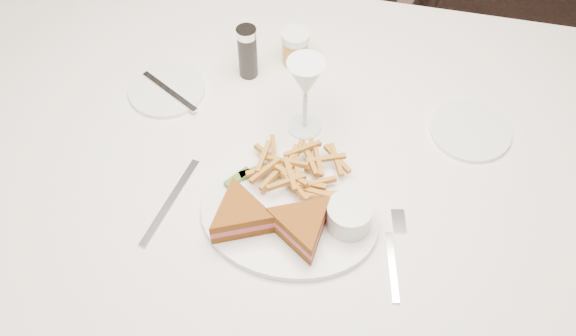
% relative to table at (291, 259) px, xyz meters
% --- Properties ---
extents(ground, '(5.00, 5.00, 0.00)m').
position_rel_table_xyz_m(ground, '(0.13, 0.29, -0.38)').
color(ground, black).
rests_on(ground, ground).
extents(table, '(1.66, 1.18, 0.75)m').
position_rel_table_xyz_m(table, '(0.00, 0.00, 0.00)').
color(table, white).
rests_on(table, ground).
extents(chair_far, '(0.81, 0.78, 0.66)m').
position_rel_table_xyz_m(chair_far, '(-0.05, 0.87, -0.05)').
color(chair_far, '#412E28').
rests_on(chair_far, ground).
extents(table_setting, '(0.79, 0.67, 0.18)m').
position_rel_table_xyz_m(table_setting, '(0.01, -0.04, 0.41)').
color(table_setting, white).
rests_on(table_setting, table).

